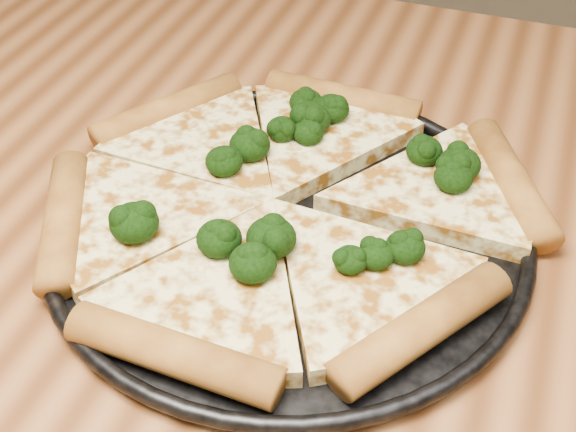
% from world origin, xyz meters
% --- Properties ---
extents(dining_table, '(1.20, 0.90, 0.75)m').
position_xyz_m(dining_table, '(0.00, 0.00, 0.66)').
color(dining_table, brown).
rests_on(dining_table, ground).
extents(pizza_pan, '(0.35, 0.35, 0.02)m').
position_xyz_m(pizza_pan, '(-0.02, 0.06, 0.76)').
color(pizza_pan, black).
rests_on(pizza_pan, dining_table).
extents(pizza, '(0.38, 0.33, 0.03)m').
position_xyz_m(pizza, '(-0.02, 0.07, 0.77)').
color(pizza, '#FAED99').
rests_on(pizza, pizza_pan).
extents(broccoli_florets, '(0.23, 0.22, 0.03)m').
position_xyz_m(broccoli_florets, '(-0.01, 0.09, 0.78)').
color(broccoli_florets, black).
rests_on(broccoli_florets, pizza).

